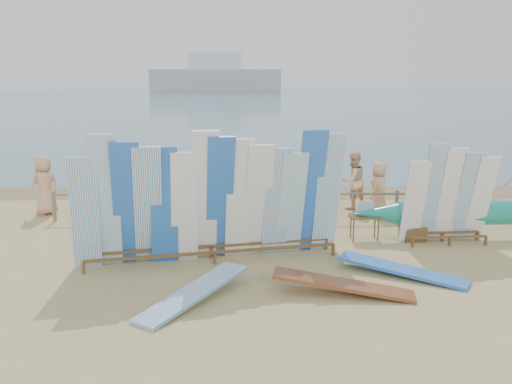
{
  "coord_description": "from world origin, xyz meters",
  "views": [
    {
      "loc": [
        -0.31,
        -12.39,
        4.02
      ],
      "look_at": [
        -0.14,
        1.41,
        1.19
      ],
      "focal_mm": 38.0,
      "sensor_mm": 36.0,
      "label": 1
    }
  ],
  "objects_px": {
    "beachgoer_6": "(379,188)",
    "beachgoer_4": "(261,175)",
    "outrigger_canoe": "(488,214)",
    "vendor_table": "(364,227)",
    "beach_chair_left": "(311,207)",
    "beach_chair_right": "(276,204)",
    "flat_board_e": "(194,301)",
    "stroller": "(297,203)",
    "main_surfboard_rack": "(213,203)",
    "beachgoer_8": "(353,181)",
    "beachgoer_3": "(200,177)",
    "flat_board_c": "(343,294)",
    "beachgoer_1": "(152,179)",
    "beachgoer_2": "(132,186)",
    "beachgoer_5": "(275,177)",
    "beachgoer_10": "(458,179)",
    "beachgoer_extra_1": "(92,178)",
    "beachgoer_0": "(44,185)",
    "beachgoer_9": "(469,179)",
    "flat_board_d": "(402,276)",
    "side_surfboard_rack": "(449,199)",
    "beachgoer_7": "(302,177)"
  },
  "relations": [
    {
      "from": "outrigger_canoe",
      "to": "flat_board_d",
      "type": "xyz_separation_m",
      "value": [
        -2.97,
        -2.74,
        -0.65
      ]
    },
    {
      "from": "beach_chair_right",
      "to": "beachgoer_4",
      "type": "xyz_separation_m",
      "value": [
        -0.44,
        1.58,
        0.63
      ]
    },
    {
      "from": "beach_chair_left",
      "to": "beachgoer_9",
      "type": "relative_size",
      "value": 0.58
    },
    {
      "from": "beachgoer_8",
      "to": "beachgoer_9",
      "type": "height_order",
      "value": "beachgoer_8"
    },
    {
      "from": "beach_chair_left",
      "to": "beach_chair_right",
      "type": "xyz_separation_m",
      "value": [
        -1.05,
        0.4,
        0.01
      ]
    },
    {
      "from": "main_surfboard_rack",
      "to": "beachgoer_8",
      "type": "xyz_separation_m",
      "value": [
        4.12,
        5.08,
        -0.44
      ]
    },
    {
      "from": "beachgoer_8",
      "to": "beachgoer_5",
      "type": "height_order",
      "value": "beachgoer_8"
    },
    {
      "from": "flat_board_e",
      "to": "stroller",
      "type": "height_order",
      "value": "stroller"
    },
    {
      "from": "stroller",
      "to": "beachgoer_3",
      "type": "bearing_deg",
      "value": 143.31
    },
    {
      "from": "stroller",
      "to": "beachgoer_5",
      "type": "height_order",
      "value": "beachgoer_5"
    },
    {
      "from": "beach_chair_right",
      "to": "beachgoer_8",
      "type": "bearing_deg",
      "value": 12.41
    },
    {
      "from": "beachgoer_9",
      "to": "beachgoer_6",
      "type": "bearing_deg",
      "value": 90.71
    },
    {
      "from": "beachgoer_8",
      "to": "beachgoer_9",
      "type": "distance_m",
      "value": 4.26
    },
    {
      "from": "beachgoer_1",
      "to": "beachgoer_6",
      "type": "bearing_deg",
      "value": -58.94
    },
    {
      "from": "beachgoer_5",
      "to": "beachgoer_7",
      "type": "relative_size",
      "value": 1.05
    },
    {
      "from": "flat_board_d",
      "to": "beach_chair_right",
      "type": "height_order",
      "value": "beach_chair_right"
    },
    {
      "from": "beachgoer_extra_1",
      "to": "beachgoer_0",
      "type": "height_order",
      "value": "beachgoer_0"
    },
    {
      "from": "beachgoer_10",
      "to": "beachgoer_9",
      "type": "bearing_deg",
      "value": 67.6
    },
    {
      "from": "beachgoer_2",
      "to": "beachgoer_6",
      "type": "distance_m",
      "value": 7.64
    },
    {
      "from": "outrigger_canoe",
      "to": "flat_board_d",
      "type": "bearing_deg",
      "value": -139.51
    },
    {
      "from": "beach_chair_right",
      "to": "stroller",
      "type": "height_order",
      "value": "stroller"
    },
    {
      "from": "beachgoer_6",
      "to": "flat_board_e",
      "type": "bearing_deg",
      "value": -1.39
    },
    {
      "from": "flat_board_e",
      "to": "beachgoer_8",
      "type": "relative_size",
      "value": 1.47
    },
    {
      "from": "main_surfboard_rack",
      "to": "beachgoer_5",
      "type": "distance_m",
      "value": 6.5
    },
    {
      "from": "vendor_table",
      "to": "beach_chair_right",
      "type": "bearing_deg",
      "value": 125.48
    },
    {
      "from": "flat_board_d",
      "to": "beachgoer_2",
      "type": "height_order",
      "value": "beachgoer_2"
    },
    {
      "from": "beachgoer_6",
      "to": "beachgoer_3",
      "type": "bearing_deg",
      "value": -70.78
    },
    {
      "from": "beachgoer_9",
      "to": "beachgoer_0",
      "type": "distance_m",
      "value": 13.78
    },
    {
      "from": "outrigger_canoe",
      "to": "beachgoer_6",
      "type": "height_order",
      "value": "beachgoer_6"
    },
    {
      "from": "main_surfboard_rack",
      "to": "beachgoer_6",
      "type": "xyz_separation_m",
      "value": [
        4.79,
        4.39,
        -0.54
      ]
    },
    {
      "from": "flat_board_d",
      "to": "beachgoer_5",
      "type": "relative_size",
      "value": 1.6
    },
    {
      "from": "flat_board_e",
      "to": "beachgoer_0",
      "type": "height_order",
      "value": "beachgoer_0"
    },
    {
      "from": "beachgoer_6",
      "to": "beachgoer_4",
      "type": "xyz_separation_m",
      "value": [
        -3.56,
        1.85,
        0.09
      ]
    },
    {
      "from": "main_surfboard_rack",
      "to": "flat_board_c",
      "type": "bearing_deg",
      "value": -50.12
    },
    {
      "from": "beach_chair_right",
      "to": "beachgoer_3",
      "type": "distance_m",
      "value": 2.91
    },
    {
      "from": "side_surfboard_rack",
      "to": "flat_board_e",
      "type": "xyz_separation_m",
      "value": [
        -5.98,
        -3.57,
        -1.16
      ]
    },
    {
      "from": "flat_board_e",
      "to": "beachgoer_10",
      "type": "height_order",
      "value": "beachgoer_10"
    },
    {
      "from": "beachgoer_extra_1",
      "to": "beachgoer_2",
      "type": "bearing_deg",
      "value": -174.82
    },
    {
      "from": "flat_board_c",
      "to": "beachgoer_4",
      "type": "xyz_separation_m",
      "value": [
        -1.39,
        8.27,
        0.9
      ]
    },
    {
      "from": "outrigger_canoe",
      "to": "vendor_table",
      "type": "distance_m",
      "value": 3.22
    },
    {
      "from": "beachgoer_8",
      "to": "beachgoer_7",
      "type": "relative_size",
      "value": 1.15
    },
    {
      "from": "main_surfboard_rack",
      "to": "beach_chair_right",
      "type": "relative_size",
      "value": 6.51
    },
    {
      "from": "beachgoer_5",
      "to": "flat_board_c",
      "type": "bearing_deg",
      "value": -168.21
    },
    {
      "from": "flat_board_d",
      "to": "beachgoer_0",
      "type": "distance_m",
      "value": 10.97
    },
    {
      "from": "beachgoer_3",
      "to": "beachgoer_2",
      "type": "bearing_deg",
      "value": -23.28
    },
    {
      "from": "flat_board_c",
      "to": "beachgoer_2",
      "type": "relative_size",
      "value": 1.66
    },
    {
      "from": "main_surfboard_rack",
      "to": "beachgoer_0",
      "type": "bearing_deg",
      "value": 128.27
    },
    {
      "from": "beachgoer_4",
      "to": "beachgoer_0",
      "type": "height_order",
      "value": "beachgoer_0"
    },
    {
      "from": "side_surfboard_rack",
      "to": "beachgoer_9",
      "type": "distance_m",
      "value": 5.5
    },
    {
      "from": "beach_chair_left",
      "to": "beachgoer_5",
      "type": "bearing_deg",
      "value": 138.99
    }
  ]
}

